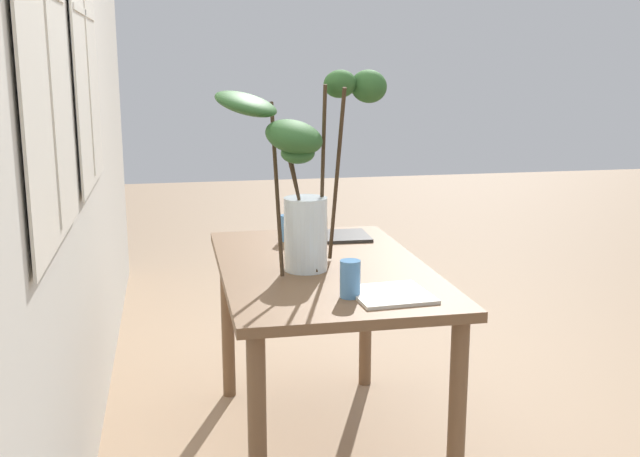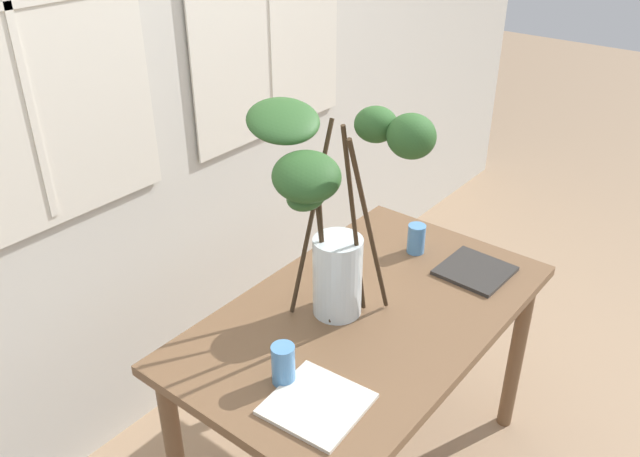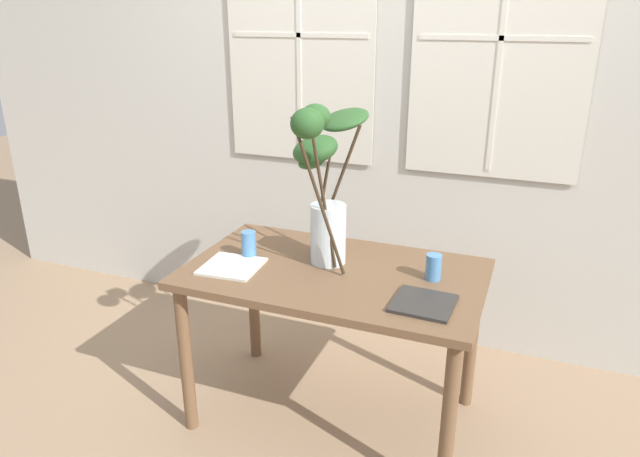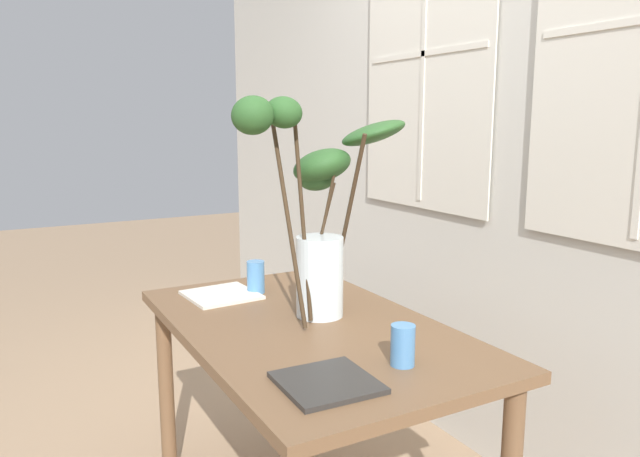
{
  "view_description": "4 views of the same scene",
  "coord_description": "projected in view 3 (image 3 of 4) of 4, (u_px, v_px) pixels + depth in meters",
  "views": [
    {
      "loc": [
        -2.67,
        0.54,
        1.48
      ],
      "look_at": [
        -0.1,
        0.03,
        0.91
      ],
      "focal_mm": 42.61,
      "sensor_mm": 36.0,
      "label": 1
    },
    {
      "loc": [
        -1.43,
        -0.94,
        2.03
      ],
      "look_at": [
        -0.12,
        0.09,
        1.08
      ],
      "focal_mm": 36.99,
      "sensor_mm": 36.0,
      "label": 2
    },
    {
      "loc": [
        0.77,
        -2.11,
        1.79
      ],
      "look_at": [
        -0.07,
        0.02,
        0.93
      ],
      "focal_mm": 32.29,
      "sensor_mm": 36.0,
      "label": 3
    },
    {
      "loc": [
        1.62,
        -0.85,
        1.39
      ],
      "look_at": [
        -0.02,
        0.06,
        1.05
      ],
      "focal_mm": 33.78,
      "sensor_mm": 36.0,
      "label": 4
    }
  ],
  "objects": [
    {
      "name": "plate_square_right",
      "position": [
        423.0,
        303.0,
        2.18
      ],
      "size": [
        0.23,
        0.23,
        0.01
      ],
      "primitive_type": "cube",
      "rotation": [
        0.0,
        0.0,
        -0.04
      ],
      "color": "#2D2B28",
      "rests_on": "dining_table"
    },
    {
      "name": "plate_square_left",
      "position": [
        232.0,
        266.0,
        2.49
      ],
      "size": [
        0.26,
        0.26,
        0.01
      ],
      "primitive_type": "cube",
      "rotation": [
        0.0,
        0.0,
        0.07
      ],
      "color": "silver",
      "rests_on": "dining_table"
    },
    {
      "name": "drinking_glass_blue_right",
      "position": [
        433.0,
        267.0,
        2.37
      ],
      "size": [
        0.07,
        0.07,
        0.11
      ],
      "primitive_type": "cylinder",
      "color": "#4C84BC",
      "rests_on": "dining_table"
    },
    {
      "name": "back_wall_with_windows",
      "position": [
        396.0,
        65.0,
        3.0
      ],
      "size": [
        5.63,
        0.14,
        3.06
      ],
      "color": "beige",
      "rests_on": "ground"
    },
    {
      "name": "drinking_glass_blue_left",
      "position": [
        249.0,
        245.0,
        2.58
      ],
      "size": [
        0.07,
        0.07,
        0.12
      ],
      "primitive_type": "cylinder",
      "color": "#4C84BC",
      "rests_on": "dining_table"
    },
    {
      "name": "ground",
      "position": [
        333.0,
        413.0,
        2.73
      ],
      "size": [
        14.0,
        14.0,
        0.0
      ],
      "primitive_type": "plane",
      "color": "#9E7F60"
    },
    {
      "name": "dining_table",
      "position": [
        334.0,
        291.0,
        2.51
      ],
      "size": [
        1.27,
        0.76,
        0.75
      ],
      "color": "brown",
      "rests_on": "ground"
    },
    {
      "name": "vase_with_branches",
      "position": [
        325.0,
        180.0,
        2.44
      ],
      "size": [
        0.35,
        0.62,
        0.72
      ],
      "color": "silver",
      "rests_on": "dining_table"
    }
  ]
}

